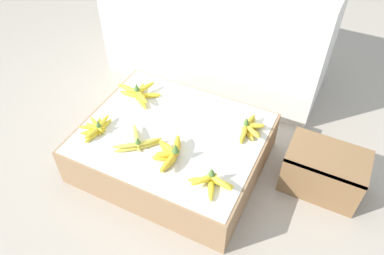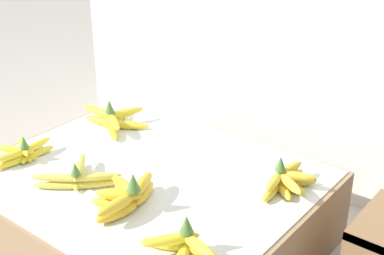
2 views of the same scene
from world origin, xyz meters
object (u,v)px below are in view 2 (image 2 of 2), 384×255
object	(u,v)px
banana_bunch_front_left	(22,152)
banana_bunch_middle_right	(287,181)
banana_bunch_front_midleft	(78,177)
banana_bunch_front_right	(184,247)
banana_bunch_middle_left	(113,119)
banana_bunch_front_midright	(126,196)

from	to	relation	value
banana_bunch_front_left	banana_bunch_middle_right	bearing A→B (deg)	25.69
banana_bunch_front_midleft	banana_bunch_front_right	xyz separation A→B (m)	(0.44, -0.06, 0.00)
banana_bunch_front_midleft	banana_bunch_middle_left	bearing A→B (deg)	120.95
banana_bunch_front_left	banana_bunch_middle_left	xyz separation A→B (m)	(0.05, 0.34, 0.01)
banana_bunch_front_left	banana_bunch_middle_left	distance (m)	0.34
banana_bunch_front_left	banana_bunch_front_right	bearing A→B (deg)	-4.62
banana_bunch_front_right	banana_bunch_middle_left	xyz separation A→B (m)	(-0.64, 0.39, 0.00)
banana_bunch_middle_right	banana_bunch_front_midright	bearing A→B (deg)	-130.31
banana_bunch_middle_left	banana_bunch_front_midright	bearing A→B (deg)	-40.40
banana_bunch_front_midright	banana_bunch_middle_left	bearing A→B (deg)	139.60
banana_bunch_front_midright	banana_bunch_middle_right	size ratio (longest dim) A/B	1.14
banana_bunch_middle_left	banana_bunch_middle_right	world-z (taller)	banana_bunch_middle_left
banana_bunch_middle_left	banana_bunch_front_right	bearing A→B (deg)	-31.69
banana_bunch_front_left	banana_bunch_front_right	world-z (taller)	banana_bunch_front_right
banana_bunch_front_midleft	banana_bunch_middle_right	distance (m)	0.59
banana_bunch_front_midright	banana_bunch_front_right	size ratio (longest dim) A/B	1.10
banana_bunch_front_midright	banana_bunch_middle_left	world-z (taller)	banana_bunch_front_midright
banana_bunch_front_midright	banana_bunch_front_right	bearing A→B (deg)	-14.44
banana_bunch_front_left	banana_bunch_front_midright	bearing A→B (deg)	1.17
banana_bunch_middle_left	banana_bunch_front_left	bearing A→B (deg)	-98.69
banana_bunch_front_midleft	banana_bunch_front_midright	xyz separation A→B (m)	(0.19, 0.00, 0.01)
banana_bunch_front_left	banana_bunch_front_midright	distance (m)	0.44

